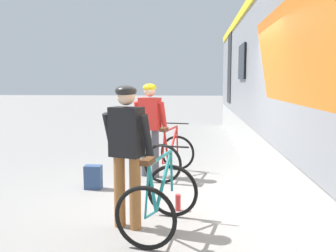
{
  "coord_description": "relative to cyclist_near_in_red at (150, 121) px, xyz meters",
  "views": [
    {
      "loc": [
        0.14,
        -5.4,
        1.81
      ],
      "look_at": [
        -0.34,
        0.76,
        1.05
      ],
      "focal_mm": 39.26,
      "sensor_mm": 36.0,
      "label": 1
    }
  ],
  "objects": [
    {
      "name": "cyclist_far_in_dark",
      "position": [
        0.03,
        -2.46,
        0.0
      ],
      "size": [
        0.66,
        0.44,
        1.76
      ],
      "color": "#935B2D",
      "rests_on": "ground"
    },
    {
      "name": "bicycle_far_teal",
      "position": [
        0.44,
        -2.56,
        -0.65
      ],
      "size": [
        0.93,
        1.2,
        0.99
      ],
      "color": "black",
      "rests_on": "ground"
    },
    {
      "name": "water_bottle_near_the_bikes",
      "position": [
        0.62,
        -1.82,
        -0.94
      ],
      "size": [
        0.08,
        0.08,
        0.23
      ],
      "primitive_type": "cylinder",
      "color": "red",
      "rests_on": "ground"
    },
    {
      "name": "backpack_on_platform",
      "position": [
        -0.85,
        -0.88,
        -0.85
      ],
      "size": [
        0.28,
        0.18,
        0.4
      ],
      "primitive_type": "cube",
      "rotation": [
        0.0,
        0.0,
        -0.01
      ],
      "color": "navy",
      "rests_on": "ground"
    },
    {
      "name": "ground_plane",
      "position": [
        0.73,
        -1.39,
        -1.05
      ],
      "size": [
        80.0,
        80.0,
        0.0
      ],
      "primitive_type": "plane",
      "color": "gray"
    },
    {
      "name": "bicycle_near_red",
      "position": [
        0.38,
        0.04,
        -0.65
      ],
      "size": [
        0.92,
        1.2,
        0.99
      ],
      "color": "black",
      "rests_on": "ground"
    },
    {
      "name": "cyclist_near_in_red",
      "position": [
        0.0,
        0.0,
        0.0
      ],
      "size": [
        0.66,
        0.44,
        1.76
      ],
      "color": "#4C515B",
      "rests_on": "ground"
    }
  ]
}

